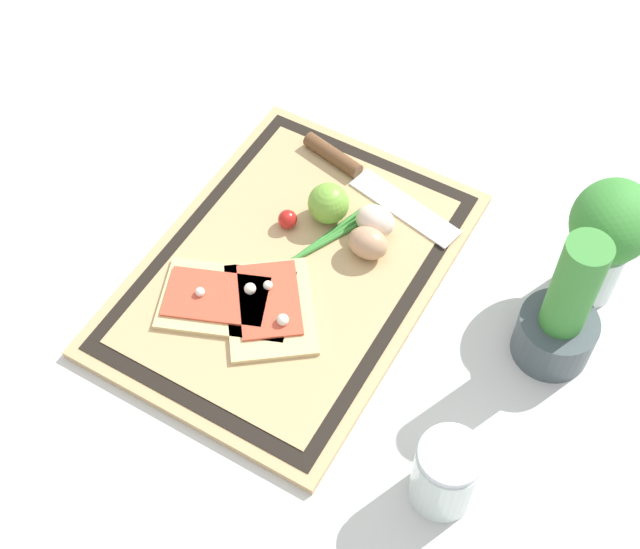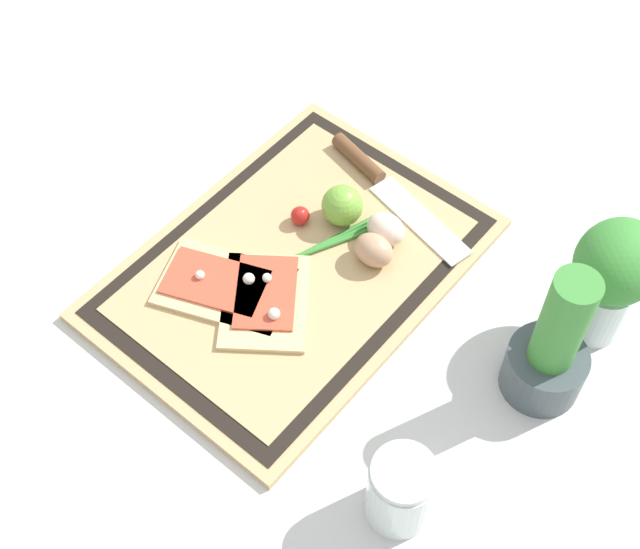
# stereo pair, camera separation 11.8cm
# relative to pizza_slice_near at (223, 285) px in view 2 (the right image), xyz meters

# --- Properties ---
(ground_plane) EXTENTS (6.00, 6.00, 0.00)m
(ground_plane) POSITION_rel_pizza_slice_near_xyz_m (-0.09, 0.05, -0.02)
(ground_plane) COLOR silver
(cutting_board) EXTENTS (0.52, 0.37, 0.02)m
(cutting_board) POSITION_rel_pizza_slice_near_xyz_m (-0.09, 0.05, -0.01)
(cutting_board) COLOR tan
(cutting_board) RESTS_ON ground_plane
(pizza_slice_near) EXTENTS (0.17, 0.20, 0.02)m
(pizza_slice_near) POSITION_rel_pizza_slice_near_xyz_m (0.00, 0.00, 0.00)
(pizza_slice_near) COLOR #DBBC7F
(pizza_slice_near) RESTS_ON cutting_board
(pizza_slice_far) EXTENTS (0.19, 0.18, 0.02)m
(pizza_slice_far) POSITION_rel_pizza_slice_near_xyz_m (-0.02, 0.06, 0.00)
(pizza_slice_far) COLOR #DBBC7F
(pizza_slice_far) RESTS_ON cutting_board
(knife) EXTENTS (0.09, 0.28, 0.02)m
(knife) POSITION_rel_pizza_slice_near_xyz_m (-0.28, 0.04, 0.00)
(knife) COLOR silver
(knife) RESTS_ON cutting_board
(egg_brown) EXTENTS (0.04, 0.06, 0.04)m
(egg_brown) POSITION_rel_pizza_slice_near_xyz_m (-0.16, 0.13, 0.02)
(egg_brown) COLOR tan
(egg_brown) RESTS_ON cutting_board
(egg_pink) EXTENTS (0.04, 0.06, 0.04)m
(egg_pink) POSITION_rel_pizza_slice_near_xyz_m (-0.20, 0.12, 0.02)
(egg_pink) COLOR beige
(egg_pink) RESTS_ON cutting_board
(lime) EXTENTS (0.06, 0.06, 0.06)m
(lime) POSITION_rel_pizza_slice_near_xyz_m (-0.19, 0.05, 0.02)
(lime) COLOR #70A838
(lime) RESTS_ON cutting_board
(cherry_tomato_red) EXTENTS (0.03, 0.03, 0.03)m
(cherry_tomato_red) POSITION_rel_pizza_slice_near_xyz_m (-0.15, 0.01, 0.01)
(cherry_tomato_red) COLOR red
(cherry_tomato_red) RESTS_ON cutting_board
(scallion_bunch) EXTENTS (0.24, 0.12, 0.01)m
(scallion_bunch) POSITION_rel_pizza_slice_near_xyz_m (-0.11, 0.04, -0.00)
(scallion_bunch) COLOR #388433
(scallion_bunch) RESTS_ON cutting_board
(herb_pot) EXTENTS (0.10, 0.10, 0.22)m
(herb_pot) POSITION_rel_pizza_slice_near_xyz_m (-0.15, 0.40, 0.06)
(herb_pot) COLOR #3D474C
(herb_pot) RESTS_ON ground_plane
(sauce_jar) EXTENTS (0.08, 0.08, 0.11)m
(sauce_jar) POSITION_rel_pizza_slice_near_xyz_m (0.09, 0.36, 0.03)
(sauce_jar) COLOR silver
(sauce_jar) RESTS_ON ground_plane
(herb_glass) EXTENTS (0.12, 0.10, 0.19)m
(herb_glass) POSITION_rel_pizza_slice_near_xyz_m (-0.27, 0.40, 0.09)
(herb_glass) COLOR silver
(herb_glass) RESTS_ON ground_plane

